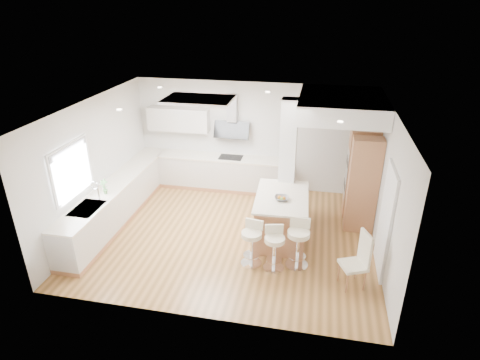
% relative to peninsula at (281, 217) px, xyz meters
% --- Properties ---
extents(ground, '(6.00, 6.00, 0.00)m').
position_rel_peninsula_xyz_m(ground, '(-1.04, -0.12, -0.49)').
color(ground, '#AC773F').
rests_on(ground, ground).
extents(ceiling, '(6.00, 5.00, 0.02)m').
position_rel_peninsula_xyz_m(ceiling, '(-1.04, -0.12, -0.49)').
color(ceiling, white).
rests_on(ceiling, ground).
extents(wall_back, '(6.00, 0.04, 2.80)m').
position_rel_peninsula_xyz_m(wall_back, '(-1.04, 2.38, 0.91)').
color(wall_back, beige).
rests_on(wall_back, ground).
extents(wall_left, '(0.04, 5.00, 2.80)m').
position_rel_peninsula_xyz_m(wall_left, '(-4.04, -0.12, 0.91)').
color(wall_left, beige).
rests_on(wall_left, ground).
extents(wall_right, '(0.04, 5.00, 2.80)m').
position_rel_peninsula_xyz_m(wall_right, '(1.96, -0.12, 0.91)').
color(wall_right, beige).
rests_on(wall_right, ground).
extents(skylight, '(4.10, 2.10, 0.06)m').
position_rel_peninsula_xyz_m(skylight, '(-1.83, 0.48, 2.28)').
color(skylight, white).
rests_on(skylight, ground).
extents(window_left, '(0.06, 1.28, 1.07)m').
position_rel_peninsula_xyz_m(window_left, '(-3.99, -1.02, 1.20)').
color(window_left, white).
rests_on(window_left, ground).
extents(doorway_right, '(0.05, 1.00, 2.10)m').
position_rel_peninsula_xyz_m(doorway_right, '(1.94, -0.72, 0.51)').
color(doorway_right, '#4E473D').
rests_on(doorway_right, ground).
extents(counter_left, '(0.63, 4.50, 1.35)m').
position_rel_peninsula_xyz_m(counter_left, '(-3.74, 0.11, -0.04)').
color(counter_left, '#B5784D').
rests_on(counter_left, ground).
extents(counter_back, '(3.62, 0.63, 2.50)m').
position_rel_peninsula_xyz_m(counter_back, '(-1.95, 2.11, 0.20)').
color(counter_back, '#B5784D').
rests_on(counter_back, ground).
extents(pillar, '(0.35, 0.35, 2.80)m').
position_rel_peninsula_xyz_m(pillar, '(0.01, 0.83, 0.91)').
color(pillar, white).
rests_on(pillar, ground).
extents(soffit, '(1.78, 2.20, 0.40)m').
position_rel_peninsula_xyz_m(soffit, '(1.06, 1.28, 2.11)').
color(soffit, white).
rests_on(soffit, ground).
extents(oven_column, '(0.63, 1.21, 2.10)m').
position_rel_peninsula_xyz_m(oven_column, '(1.64, 1.11, 0.55)').
color(oven_column, '#B5784D').
rests_on(oven_column, ground).
extents(peninsula, '(1.13, 1.65, 1.05)m').
position_rel_peninsula_xyz_m(peninsula, '(0.00, 0.00, 0.00)').
color(peninsula, '#B5784D').
rests_on(peninsula, ground).
extents(bar_stool_a, '(0.47, 0.47, 0.90)m').
position_rel_peninsula_xyz_m(bar_stool_a, '(-0.44, -1.04, 0.01)').
color(bar_stool_a, white).
rests_on(bar_stool_a, ground).
extents(bar_stool_b, '(0.48, 0.48, 0.88)m').
position_rel_peninsula_xyz_m(bar_stool_b, '(-0.01, -1.10, 0.00)').
color(bar_stool_b, white).
rests_on(bar_stool_b, ground).
extents(bar_stool_c, '(0.47, 0.47, 0.97)m').
position_rel_peninsula_xyz_m(bar_stool_c, '(0.42, -0.92, 0.05)').
color(bar_stool_c, white).
rests_on(bar_stool_c, ground).
extents(dining_chair, '(0.54, 0.54, 1.07)m').
position_rel_peninsula_xyz_m(dining_chair, '(1.49, -1.30, 0.08)').
color(dining_chair, beige).
rests_on(dining_chair, ground).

